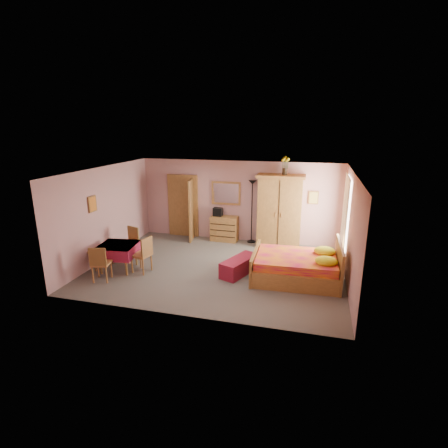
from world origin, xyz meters
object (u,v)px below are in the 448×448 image
(stereo, at_px, (218,212))
(chest_of_drawers, at_px, (224,229))
(bed, at_px, (296,260))
(bench, at_px, (240,266))
(wardrobe, at_px, (280,211))
(sunflower_vase, at_px, (285,165))
(dining_table, at_px, (119,257))
(chair_south, at_px, (101,263))
(wall_mirror, at_px, (226,193))
(chair_east, at_px, (141,254))
(floor_lamp, at_px, (252,212))
(chair_north, at_px, (129,244))
(chair_west, at_px, (95,250))

(stereo, bearing_deg, chest_of_drawers, -2.30)
(bed, relative_size, bench, 1.74)
(stereo, height_order, bench, stereo)
(wardrobe, distance_m, sunflower_vase, 1.40)
(chest_of_drawers, height_order, bed, bed)
(stereo, xyz_separation_m, dining_table, (-1.86, -3.02, -0.61))
(wardrobe, bearing_deg, stereo, 176.96)
(wardrobe, bearing_deg, chair_south, -137.81)
(chest_of_drawers, distance_m, wardrobe, 1.92)
(chest_of_drawers, bearing_deg, stereo, 178.91)
(bench, bearing_deg, chair_south, -158.18)
(wall_mirror, height_order, chair_east, wall_mirror)
(wardrobe, distance_m, bed, 2.51)
(wardrobe, height_order, sunflower_vase, sunflower_vase)
(wardrobe, xyz_separation_m, chair_south, (-3.90, -3.65, -0.68))
(chest_of_drawers, xyz_separation_m, chair_east, (-1.43, -3.00, 0.06))
(floor_lamp, height_order, chair_north, floor_lamp)
(floor_lamp, height_order, dining_table, floor_lamp)
(chair_west, bearing_deg, sunflower_vase, 137.65)
(bench, bearing_deg, dining_table, -169.76)
(dining_table, bearing_deg, bed, 7.63)
(bed, height_order, chair_east, bed)
(floor_lamp, height_order, chair_east, floor_lamp)
(wardrobe, height_order, bench, wardrobe)
(wardrobe, xyz_separation_m, chair_west, (-4.52, -2.99, -0.63))
(bed, bearing_deg, stereo, 135.78)
(bed, bearing_deg, wardrobe, 103.93)
(chest_of_drawers, height_order, floor_lamp, floor_lamp)
(wardrobe, relative_size, chair_east, 2.38)
(wall_mirror, bearing_deg, wardrobe, -9.89)
(wall_mirror, xyz_separation_m, floor_lamp, (0.88, -0.13, -0.54))
(chest_of_drawers, distance_m, bench, 2.67)
(chair_south, height_order, chair_east, chair_east)
(chest_of_drawers, height_order, dining_table, chest_of_drawers)
(bed, xyz_separation_m, chair_south, (-4.57, -1.31, -0.04))
(chest_of_drawers, height_order, wardrobe, wardrobe)
(chest_of_drawers, xyz_separation_m, dining_table, (-2.08, -3.01, -0.07))
(bed, relative_size, chair_west, 2.15)
(chair_north, relative_size, chair_west, 0.95)
(floor_lamp, distance_m, wardrobe, 0.91)
(chair_north, bearing_deg, chair_east, 158.20)
(chest_of_drawers, relative_size, chair_west, 0.88)
(wardrobe, distance_m, bench, 2.65)
(sunflower_vase, relative_size, bed, 0.26)
(wardrobe, distance_m, dining_table, 4.92)
(wall_mirror, height_order, floor_lamp, floor_lamp)
(wall_mirror, xyz_separation_m, sunflower_vase, (1.87, -0.25, 0.98))
(bed, height_order, chair_north, bed)
(bench, relative_size, chair_south, 1.35)
(stereo, height_order, dining_table, stereo)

